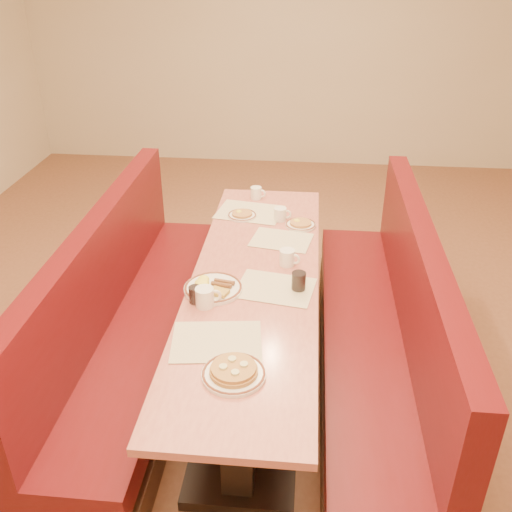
# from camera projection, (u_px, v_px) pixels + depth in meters

# --- Properties ---
(ground) EXTENTS (8.00, 8.00, 0.00)m
(ground) POSITION_uv_depth(u_px,v_px,m) (255.00, 382.00, 3.51)
(ground) COLOR #9E6647
(ground) RESTS_ON ground
(room_envelope) EXTENTS (6.04, 8.04, 2.82)m
(room_envelope) POSITION_uv_depth(u_px,v_px,m) (254.00, 54.00, 2.57)
(room_envelope) COLOR beige
(room_envelope) RESTS_ON ground
(diner_table) EXTENTS (0.70, 2.50, 0.75)m
(diner_table) POSITION_uv_depth(u_px,v_px,m) (255.00, 333.00, 3.33)
(diner_table) COLOR black
(diner_table) RESTS_ON ground
(booth_left) EXTENTS (0.55, 2.50, 1.05)m
(booth_left) POSITION_uv_depth(u_px,v_px,m) (133.00, 327.00, 3.40)
(booth_left) COLOR #4C3326
(booth_left) RESTS_ON ground
(booth_right) EXTENTS (0.55, 2.50, 1.05)m
(booth_right) POSITION_uv_depth(u_px,v_px,m) (381.00, 342.00, 3.27)
(booth_right) COLOR #4C3326
(booth_right) RESTS_ON ground
(placemat_near_left) EXTENTS (0.45, 0.36, 0.00)m
(placemat_near_left) POSITION_uv_depth(u_px,v_px,m) (217.00, 341.00, 2.65)
(placemat_near_left) COLOR beige
(placemat_near_left) RESTS_ON diner_table
(placemat_near_right) EXTENTS (0.45, 0.37, 0.00)m
(placemat_near_right) POSITION_uv_depth(u_px,v_px,m) (275.00, 288.00, 3.05)
(placemat_near_right) COLOR beige
(placemat_near_right) RESTS_ON diner_table
(placemat_far_left) EXTENTS (0.48, 0.39, 0.00)m
(placemat_far_left) POSITION_uv_depth(u_px,v_px,m) (250.00, 212.00, 3.90)
(placemat_far_left) COLOR beige
(placemat_far_left) RESTS_ON diner_table
(placemat_far_right) EXTENTS (0.40, 0.33, 0.00)m
(placemat_far_right) POSITION_uv_depth(u_px,v_px,m) (281.00, 240.00, 3.54)
(placemat_far_right) COLOR beige
(placemat_far_right) RESTS_ON diner_table
(pancake_plate) EXTENTS (0.28, 0.28, 0.06)m
(pancake_plate) POSITION_uv_depth(u_px,v_px,m) (234.00, 372.00, 2.43)
(pancake_plate) COLOR white
(pancake_plate) RESTS_ON diner_table
(eggs_plate) EXTENTS (0.31, 0.31, 0.06)m
(eggs_plate) POSITION_uv_depth(u_px,v_px,m) (212.00, 287.00, 3.03)
(eggs_plate) COLOR white
(eggs_plate) RESTS_ON diner_table
(extra_plate_mid) EXTENTS (0.20, 0.20, 0.04)m
(extra_plate_mid) POSITION_uv_depth(u_px,v_px,m) (300.00, 224.00, 3.71)
(extra_plate_mid) COLOR white
(extra_plate_mid) RESTS_ON diner_table
(extra_plate_far) EXTENTS (0.19, 0.19, 0.04)m
(extra_plate_far) POSITION_uv_depth(u_px,v_px,m) (242.00, 215.00, 3.83)
(extra_plate_far) COLOR white
(extra_plate_far) RESTS_ON diner_table
(coffee_mug_a) EXTENTS (0.12, 0.09, 0.09)m
(coffee_mug_a) POSITION_uv_depth(u_px,v_px,m) (288.00, 257.00, 3.25)
(coffee_mug_a) COLOR white
(coffee_mug_a) RESTS_ON diner_table
(coffee_mug_b) EXTENTS (0.13, 0.10, 0.10)m
(coffee_mug_b) POSITION_uv_depth(u_px,v_px,m) (205.00, 297.00, 2.88)
(coffee_mug_b) COLOR white
(coffee_mug_b) RESTS_ON diner_table
(coffee_mug_c) EXTENTS (0.12, 0.08, 0.09)m
(coffee_mug_c) POSITION_uv_depth(u_px,v_px,m) (281.00, 214.00, 3.77)
(coffee_mug_c) COLOR white
(coffee_mug_c) RESTS_ON diner_table
(coffee_mug_d) EXTENTS (0.11, 0.08, 0.09)m
(coffee_mug_d) POSITION_uv_depth(u_px,v_px,m) (257.00, 193.00, 4.09)
(coffee_mug_d) COLOR white
(coffee_mug_d) RESTS_ON diner_table
(soda_tumbler_near) EXTENTS (0.07, 0.07, 0.09)m
(soda_tumbler_near) POSITION_uv_depth(u_px,v_px,m) (195.00, 295.00, 2.92)
(soda_tumbler_near) COLOR black
(soda_tumbler_near) RESTS_ON diner_table
(soda_tumbler_mid) EXTENTS (0.08, 0.08, 0.10)m
(soda_tumbler_mid) POSITION_uv_depth(u_px,v_px,m) (299.00, 281.00, 3.02)
(soda_tumbler_mid) COLOR black
(soda_tumbler_mid) RESTS_ON diner_table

